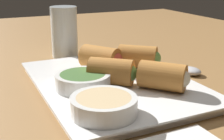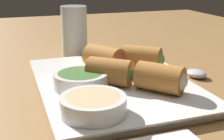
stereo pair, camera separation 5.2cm
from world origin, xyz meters
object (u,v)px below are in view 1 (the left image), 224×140
object	(u,v)px
serving_plate	(112,84)
dipping_bowl_near	(83,80)
dipping_bowl_far	(104,105)
drinking_glass	(64,32)
spoon	(185,69)

from	to	relation	value
serving_plate	dipping_bowl_near	distance (cm)	6.45
dipping_bowl_near	dipping_bowl_far	distance (cm)	10.02
serving_plate	dipping_bowl_far	distance (cm)	13.59
serving_plate	dipping_bowl_far	world-z (taller)	dipping_bowl_far
serving_plate	dipping_bowl_near	bearing A→B (deg)	106.13
dipping_bowl_near	dipping_bowl_far	size ratio (longest dim) A/B	1.00
serving_plate	dipping_bowl_far	xyz separation A→B (cm)	(-11.69, 6.63, 2.06)
dipping_bowl_near	dipping_bowl_far	xyz separation A→B (cm)	(-9.99, 0.75, 0.00)
dipping_bowl_near	drinking_glass	distance (cm)	25.48
dipping_bowl_near	spoon	xyz separation A→B (cm)	(3.23, -22.48, -2.14)
serving_plate	drinking_glass	xyz separation A→B (cm)	(23.18, 1.29, 5.04)
serving_plate	dipping_bowl_near	world-z (taller)	dipping_bowl_near
dipping_bowl_near	serving_plate	bearing A→B (deg)	-73.87
serving_plate	dipping_bowl_near	xyz separation A→B (cm)	(-1.70, 5.87, 2.06)
dipping_bowl_far	spoon	size ratio (longest dim) A/B	0.44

